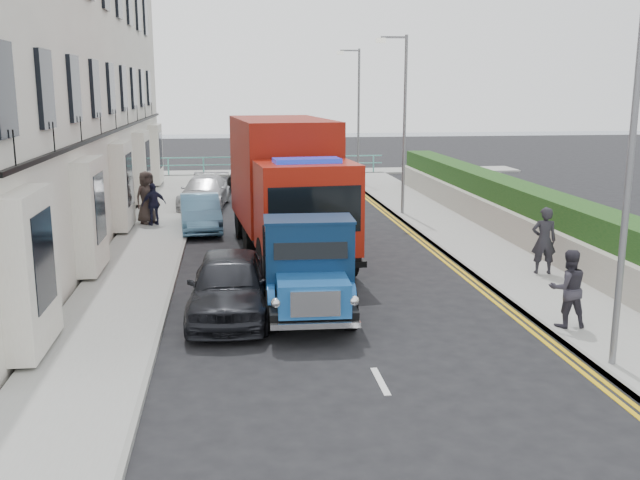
% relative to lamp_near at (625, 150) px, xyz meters
% --- Properties ---
extents(ground, '(120.00, 120.00, 0.00)m').
position_rel_lamp_near_xyz_m(ground, '(-4.18, 2.00, -4.00)').
color(ground, black).
rests_on(ground, ground).
extents(pavement_west, '(2.40, 38.00, 0.12)m').
position_rel_lamp_near_xyz_m(pavement_west, '(-9.38, 11.00, -3.94)').
color(pavement_west, gray).
rests_on(pavement_west, ground).
extents(pavement_east, '(2.60, 38.00, 0.12)m').
position_rel_lamp_near_xyz_m(pavement_east, '(1.12, 11.00, -3.94)').
color(pavement_east, gray).
rests_on(pavement_east, ground).
extents(promenade, '(30.00, 2.50, 0.12)m').
position_rel_lamp_near_xyz_m(promenade, '(-4.18, 31.00, -3.94)').
color(promenade, gray).
rests_on(promenade, ground).
extents(sea_plane, '(120.00, 120.00, 0.00)m').
position_rel_lamp_near_xyz_m(sea_plane, '(-4.18, 62.00, -4.00)').
color(sea_plane, slate).
rests_on(sea_plane, ground).
extents(terrace_west, '(6.31, 30.20, 14.25)m').
position_rel_lamp_near_xyz_m(terrace_west, '(-13.65, 15.00, 3.17)').
color(terrace_west, white).
rests_on(terrace_west, ground).
extents(garden_east, '(1.45, 28.00, 1.75)m').
position_rel_lamp_near_xyz_m(garden_east, '(3.03, 11.00, -3.10)').
color(garden_east, '#B2AD9E').
rests_on(garden_east, ground).
extents(seafront_railing, '(13.00, 0.08, 1.11)m').
position_rel_lamp_near_xyz_m(seafront_railing, '(-4.18, 30.20, -3.42)').
color(seafront_railing, '#59B2A5').
rests_on(seafront_railing, ground).
extents(lamp_near, '(1.23, 0.18, 7.00)m').
position_rel_lamp_near_xyz_m(lamp_near, '(0.00, 0.00, 0.00)').
color(lamp_near, slate).
rests_on(lamp_near, ground).
extents(lamp_mid, '(1.23, 0.18, 7.00)m').
position_rel_lamp_near_xyz_m(lamp_mid, '(0.00, 16.00, 0.00)').
color(lamp_mid, slate).
rests_on(lamp_mid, ground).
extents(lamp_far, '(1.23, 0.18, 7.00)m').
position_rel_lamp_near_xyz_m(lamp_far, '(0.00, 26.00, 0.00)').
color(lamp_far, slate).
rests_on(lamp_far, ground).
extents(bedford_lorry, '(2.07, 4.87, 2.27)m').
position_rel_lamp_near_xyz_m(bedford_lorry, '(-5.05, 3.60, -2.95)').
color(bedford_lorry, black).
rests_on(bedford_lorry, ground).
extents(red_lorry, '(3.34, 8.01, 4.09)m').
position_rel_lamp_near_xyz_m(red_lorry, '(-4.98, 10.07, -1.82)').
color(red_lorry, black).
rests_on(red_lorry, ground).
extents(parked_car_front, '(1.95, 4.40, 1.47)m').
position_rel_lamp_near_xyz_m(parked_car_front, '(-6.78, 3.98, -3.26)').
color(parked_car_front, black).
rests_on(parked_car_front, ground).
extents(parked_car_mid, '(1.68, 3.99, 1.28)m').
position_rel_lamp_near_xyz_m(parked_car_mid, '(-7.78, 14.00, -3.36)').
color(parked_car_mid, '#5085AC').
rests_on(parked_car_mid, ground).
extents(parked_car_rear, '(2.38, 4.74, 1.32)m').
position_rel_lamp_near_xyz_m(parked_car_rear, '(-7.78, 19.08, -3.34)').
color(parked_car_rear, '#B1B2B6').
rests_on(parked_car_rear, ground).
extents(seafront_car_left, '(3.87, 5.07, 1.28)m').
position_rel_lamp_near_xyz_m(seafront_car_left, '(-5.01, 24.62, -3.36)').
color(seafront_car_left, black).
rests_on(seafront_car_left, ground).
extents(seafront_car_right, '(2.74, 4.34, 1.38)m').
position_rel_lamp_near_xyz_m(seafront_car_right, '(-1.33, 27.26, -3.31)').
color(seafront_car_right, '#99989C').
rests_on(seafront_car_right, ground).
extents(pedestrian_east_near, '(0.73, 0.55, 1.81)m').
position_rel_lamp_near_xyz_m(pedestrian_east_near, '(1.61, 6.29, -2.97)').
color(pedestrian_east_near, '#232227').
rests_on(pedestrian_east_near, pavement_east).
extents(pedestrian_east_far, '(0.83, 0.67, 1.65)m').
position_rel_lamp_near_xyz_m(pedestrian_east_far, '(0.22, 2.06, -3.05)').
color(pedestrian_east_far, '#302D37').
rests_on(pedestrian_east_far, pavement_east).
extents(pedestrian_west_near, '(0.98, 0.71, 1.54)m').
position_rel_lamp_near_xyz_m(pedestrian_west_near, '(-9.46, 14.68, -3.11)').
color(pedestrian_west_near, '#1D1D34').
rests_on(pedestrian_west_near, pavement_west).
extents(pedestrian_west_far, '(1.12, 1.07, 1.93)m').
position_rel_lamp_near_xyz_m(pedestrian_west_far, '(-9.74, 15.04, -2.91)').
color(pedestrian_west_far, '#3B2F2A').
rests_on(pedestrian_west_far, pavement_west).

